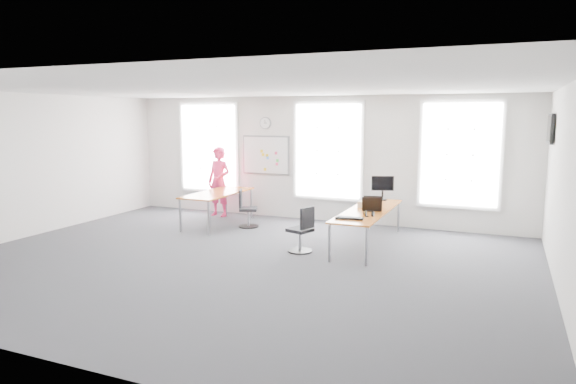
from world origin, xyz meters
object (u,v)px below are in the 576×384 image
at_px(chair_right, 302,232).
at_px(monitor, 383,186).
at_px(person, 219,182).
at_px(headphones, 369,214).
at_px(desk_right, 368,212).
at_px(chair_left, 246,211).
at_px(desk_left, 218,195).
at_px(keyboard, 349,218).

distance_m(chair_right, monitor, 2.54).
bearing_deg(person, headphones, -18.51).
distance_m(desk_right, monitor, 1.30).
height_order(desk_right, headphones, headphones).
relative_size(desk_right, chair_left, 3.38).
bearing_deg(headphones, desk_right, 121.46).
relative_size(desk_left, monitor, 3.97).
distance_m(desk_right, headphones, 0.66).
xyz_separation_m(desk_right, keyboard, (-0.09, -1.01, 0.06)).
height_order(desk_right, desk_left, desk_left).
height_order(chair_left, monitor, monitor).
relative_size(chair_right, chair_left, 1.00).
bearing_deg(headphones, desk_left, -179.74).
xyz_separation_m(desk_right, headphones, (0.17, -0.63, 0.10)).
height_order(headphones, monitor, monitor).
relative_size(person, headphones, 9.53).
bearing_deg(monitor, desk_right, -108.54).
xyz_separation_m(chair_right, monitor, (0.99, 2.24, 0.65)).
height_order(chair_right, keyboard, chair_right).
xyz_separation_m(chair_left, monitor, (2.98, 0.70, 0.65)).
distance_m(desk_right, chair_left, 3.05).
relative_size(desk_right, desk_left, 1.38).
bearing_deg(keyboard, headphones, 44.72).
xyz_separation_m(chair_right, headphones, (1.17, 0.37, 0.38)).
height_order(chair_right, person, person).
bearing_deg(keyboard, chair_left, 140.61).
distance_m(desk_left, monitor, 3.78).
bearing_deg(headphones, person, 171.29).
relative_size(desk_left, chair_right, 2.44).
bearing_deg(headphones, monitor, 111.86).
xyz_separation_m(desk_left, monitor, (3.70, 0.74, 0.32)).
bearing_deg(desk_right, chair_left, 169.64).
distance_m(person, keyboard, 4.81).
xyz_separation_m(person, headphones, (4.39, -2.07, -0.12)).
distance_m(desk_left, headphones, 4.03).
bearing_deg(desk_right, person, 161.15).
bearing_deg(chair_right, keyboard, 107.95).
bearing_deg(headphones, keyboard, -107.56).
xyz_separation_m(desk_left, keyboard, (3.61, -1.51, 0.02)).
relative_size(chair_right, headphones, 4.70).
bearing_deg(monitor, keyboard, -110.91).
bearing_deg(keyboard, desk_right, 73.83).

